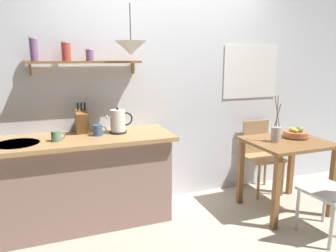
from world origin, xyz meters
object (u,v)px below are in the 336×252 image
at_px(twig_vase, 276,134).
at_px(coffee_mug_spare, 98,130).
at_px(knife_block, 82,121).
at_px(pendant_lamp, 131,48).
at_px(dining_chair_far, 260,152).
at_px(electric_kettle, 118,121).
at_px(coffee_mug_by_sink, 56,136).
at_px(fruit_bowl, 296,133).
at_px(dining_table, 286,154).

distance_m(twig_vase, coffee_mug_spare, 1.80).
relative_size(knife_block, pendant_lamp, 0.69).
distance_m(dining_chair_far, electric_kettle, 1.83).
relative_size(dining_chair_far, coffee_mug_by_sink, 6.93).
distance_m(twig_vase, pendant_lamp, 1.70).
height_order(electric_kettle, pendant_lamp, pendant_lamp).
bearing_deg(dining_chair_far, coffee_mug_by_sink, -175.64).
bearing_deg(knife_block, pendant_lamp, -24.32).
relative_size(fruit_bowl, knife_block, 0.82).
relative_size(dining_chair_far, coffee_mug_spare, 6.45).
relative_size(knife_block, coffee_mug_spare, 2.35).
relative_size(dining_table, coffee_mug_spare, 6.01).
height_order(twig_vase, pendant_lamp, pendant_lamp).
xyz_separation_m(fruit_bowl, knife_block, (-2.19, 0.51, 0.19)).
height_order(dining_chair_far, coffee_mug_spare, coffee_mug_spare).
xyz_separation_m(electric_kettle, coffee_mug_by_sink, (-0.59, -0.12, -0.07)).
bearing_deg(knife_block, fruit_bowl, -13.06).
distance_m(fruit_bowl, coffee_mug_by_sink, 2.46).
height_order(twig_vase, coffee_mug_spare, twig_vase).
bearing_deg(pendant_lamp, fruit_bowl, -9.88).
height_order(electric_kettle, coffee_mug_by_sink, electric_kettle).
bearing_deg(coffee_mug_spare, coffee_mug_by_sink, -167.34).
distance_m(fruit_bowl, coffee_mug_spare, 2.10).
height_order(twig_vase, coffee_mug_by_sink, twig_vase).
bearing_deg(coffee_mug_by_sink, dining_chair_far, 4.36).
bearing_deg(pendant_lamp, dining_chair_far, 5.85).
bearing_deg(twig_vase, coffee_mug_by_sink, 170.56).
height_order(dining_table, pendant_lamp, pendant_lamp).
height_order(dining_table, twig_vase, twig_vase).
relative_size(coffee_mug_spare, pendant_lamp, 0.29).
relative_size(dining_table, knife_block, 2.56).
height_order(dining_table, dining_chair_far, dining_chair_far).
bearing_deg(dining_chair_far, twig_vase, -112.37).
bearing_deg(pendant_lamp, electric_kettle, 136.02).
relative_size(dining_table, fruit_bowl, 3.11).
xyz_separation_m(fruit_bowl, coffee_mug_by_sink, (-2.44, 0.29, 0.12)).
xyz_separation_m(twig_vase, coffee_mug_spare, (-1.75, 0.44, 0.08)).
distance_m(twig_vase, knife_block, 1.97).
bearing_deg(coffee_mug_by_sink, knife_block, 41.09).
bearing_deg(electric_kettle, knife_block, 164.64).
xyz_separation_m(fruit_bowl, twig_vase, (-0.32, -0.06, 0.04)).
bearing_deg(coffee_mug_by_sink, electric_kettle, 11.91).
bearing_deg(knife_block, dining_table, -15.86).
distance_m(dining_chair_far, pendant_lamp, 2.06).
relative_size(dining_chair_far, twig_vase, 1.80).
relative_size(fruit_bowl, pendant_lamp, 0.57).
distance_m(electric_kettle, coffee_mug_spare, 0.22).
distance_m(coffee_mug_by_sink, coffee_mug_spare, 0.39).
xyz_separation_m(knife_block, coffee_mug_spare, (0.13, -0.13, -0.07)).
xyz_separation_m(electric_kettle, coffee_mug_spare, (-0.21, -0.04, -0.06)).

